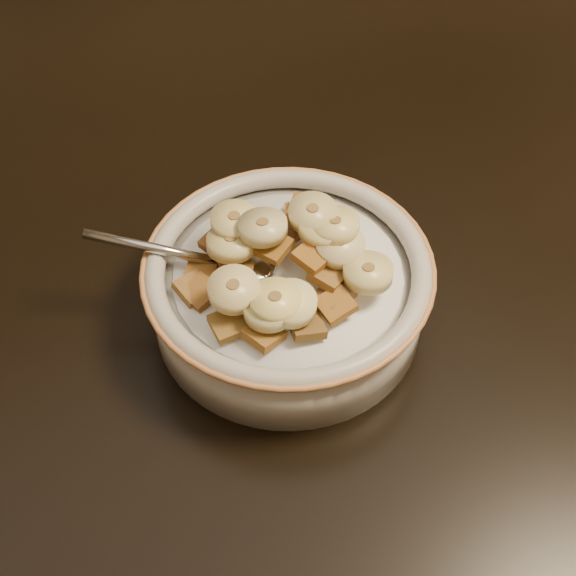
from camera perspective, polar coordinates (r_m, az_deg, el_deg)
name	(u,v)px	position (r m, az deg, el deg)	size (l,w,h in m)	color
table	(123,218)	(0.65, -11.66, 4.88)	(1.40, 0.90, 0.04)	black
chair	(145,35)	(1.35, -10.12, 17.29)	(0.41, 0.41, 0.94)	black
cereal_bowl	(288,296)	(0.53, 0.00, -0.59)	(0.18, 0.18, 0.04)	#B8AF9D
milk	(288,275)	(0.51, 0.00, 0.93)	(0.15, 0.15, 0.00)	white
spoon	(244,267)	(0.51, -3.18, 1.52)	(0.03, 0.04, 0.01)	#AFB1B5
cereal_square_0	(219,242)	(0.52, -4.90, 3.27)	(0.02, 0.02, 0.01)	brown
cereal_square_1	(297,303)	(0.48, 0.61, -1.09)	(0.02, 0.02, 0.01)	olive
cereal_square_2	(263,334)	(0.47, -1.76, -3.29)	(0.02, 0.02, 0.01)	#9A6227
cereal_square_3	(273,246)	(0.50, -1.10, 2.97)	(0.02, 0.02, 0.01)	brown
cereal_square_4	(232,254)	(0.51, -4.03, 2.42)	(0.02, 0.02, 0.01)	brown
cereal_square_5	(305,207)	(0.54, 1.19, 5.75)	(0.02, 0.02, 0.01)	brown
cereal_square_6	(315,229)	(0.52, 1.93, 4.24)	(0.02, 0.02, 0.01)	brown
cereal_square_7	(300,214)	(0.54, 0.83, 5.29)	(0.02, 0.02, 0.01)	#935F1A
cereal_square_8	(238,241)	(0.52, -3.61, 3.39)	(0.02, 0.02, 0.01)	brown
cereal_square_9	(313,256)	(0.49, 1.78, 2.28)	(0.02, 0.02, 0.01)	brown
cereal_square_10	(194,289)	(0.50, -6.71, -0.04)	(0.02, 0.02, 0.01)	olive
cereal_square_11	(336,305)	(0.48, 3.41, -1.20)	(0.02, 0.02, 0.01)	olive
cereal_square_12	(236,234)	(0.52, -3.71, 3.82)	(0.02, 0.02, 0.01)	brown
cereal_square_13	(228,324)	(0.48, -4.26, -2.60)	(0.02, 0.02, 0.01)	brown
cereal_square_14	(200,292)	(0.50, -6.24, -0.31)	(0.02, 0.02, 0.01)	#92571C
cereal_square_15	(236,273)	(0.50, -3.73, 1.06)	(0.02, 0.02, 0.01)	brown
cereal_square_16	(201,274)	(0.51, -6.18, 0.98)	(0.02, 0.02, 0.01)	brown
cereal_square_17	(291,228)	(0.52, 0.22, 4.29)	(0.02, 0.02, 0.01)	brown
cereal_square_18	(307,326)	(0.48, 1.34, -2.72)	(0.02, 0.02, 0.01)	brown
cereal_square_19	(328,276)	(0.49, 2.88, 0.87)	(0.02, 0.02, 0.01)	olive
cereal_square_20	(323,218)	(0.54, 2.48, 5.00)	(0.02, 0.02, 0.01)	brown
cereal_square_21	(334,295)	(0.49, 3.32, -0.49)	(0.02, 0.02, 0.01)	olive
banana_slice_0	(291,303)	(0.47, 0.21, -1.10)	(0.03, 0.03, 0.01)	#F7E8A6
banana_slice_1	(322,226)	(0.50, 2.46, 4.40)	(0.03, 0.03, 0.01)	#FDEE94
banana_slice_2	(335,226)	(0.50, 3.36, 4.45)	(0.03, 0.03, 0.01)	#F3DD8A
banana_slice_3	(269,308)	(0.47, -1.36, -1.43)	(0.03, 0.03, 0.01)	beige
banana_slice_4	(275,301)	(0.47, -0.91, -0.96)	(0.03, 0.03, 0.01)	#FDE77A
banana_slice_5	(235,221)	(0.51, -3.82, 4.77)	(0.03, 0.03, 0.01)	#FFEF95
banana_slice_6	(231,243)	(0.50, -4.07, 3.20)	(0.03, 0.03, 0.01)	#DFC56E
banana_slice_7	(368,273)	(0.49, 5.71, 1.10)	(0.03, 0.03, 0.01)	#EFD579
banana_slice_8	(234,290)	(0.47, -3.89, -0.12)	(0.03, 0.03, 0.01)	beige
banana_slice_9	(340,246)	(0.50, 3.72, 3.01)	(0.03, 0.03, 0.01)	beige
banana_slice_10	(263,227)	(0.50, -1.81, 4.33)	(0.03, 0.03, 0.01)	#CDBF81
banana_slice_11	(313,214)	(0.51, 1.77, 5.31)	(0.03, 0.03, 0.01)	#D8C480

